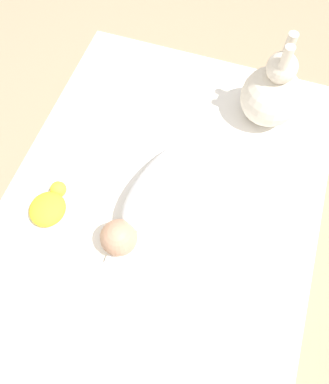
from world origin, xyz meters
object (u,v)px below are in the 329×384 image
swaddled_baby (163,187)px  bunny_plush (272,94)px  pillow (37,314)px  turtle_plush (49,206)px

swaddled_baby → bunny_plush: 0.53m
swaddled_baby → pillow: (-0.49, 0.22, -0.03)m
swaddled_baby → pillow: 0.54m
bunny_plush → turtle_plush: bunny_plush is taller
swaddled_baby → bunny_plush: bearing=170.5°
bunny_plush → pillow: bearing=152.9°
swaddled_baby → turtle_plush: 0.39m
swaddled_baby → pillow: bearing=-3.9°
turtle_plush → bunny_plush: bearing=-44.4°
swaddled_baby → bunny_plush: bunny_plush is taller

